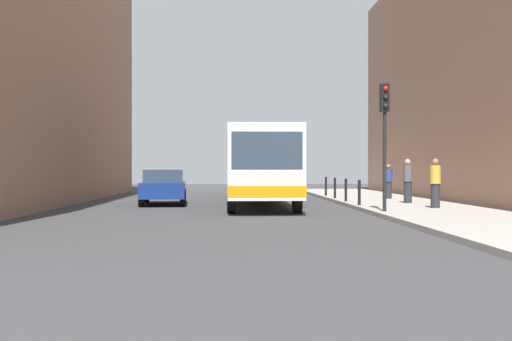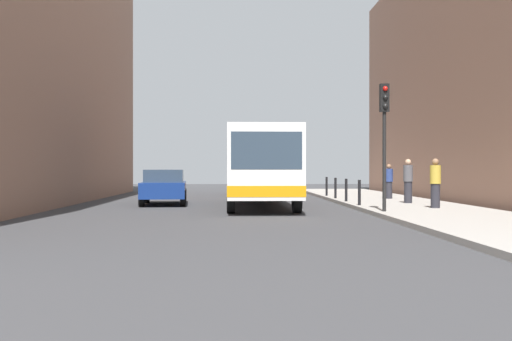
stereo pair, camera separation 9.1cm
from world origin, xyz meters
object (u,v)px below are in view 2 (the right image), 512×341
(pedestrian_near_signal, at_px, (435,183))
(pedestrian_mid_sidewalk, at_px, (408,181))
(bollard_near, at_px, (359,192))
(bollard_farthest, at_px, (327,186))
(bus, at_px, (259,164))
(bollard_mid, at_px, (346,190))
(car_behind_bus, at_px, (247,181))
(traffic_light, at_px, (384,123))
(car_beside_bus, at_px, (164,186))
(pedestrian_far_sidewalk, at_px, (389,181))
(bollard_far, at_px, (335,188))

(pedestrian_near_signal, xyz_separation_m, pedestrian_mid_sidewalk, (-0.06, 3.22, 0.01))
(bollard_near, xyz_separation_m, pedestrian_mid_sidewalk, (2.24, 1.41, 0.40))
(bollard_farthest, relative_size, pedestrian_near_signal, 0.55)
(bus, bearing_deg, bollard_mid, -167.38)
(car_behind_bus, height_order, traffic_light, traffic_light)
(pedestrian_near_signal, height_order, pedestrian_mid_sidewalk, pedestrian_mid_sidewalk)
(bus, height_order, car_beside_bus, bus)
(pedestrian_near_signal, bearing_deg, pedestrian_far_sidewalk, -155.90)
(car_beside_bus, bearing_deg, car_behind_bus, -114.18)
(bollard_far, bearing_deg, pedestrian_far_sidewalk, -10.44)
(pedestrian_near_signal, xyz_separation_m, pedestrian_far_sidewalk, (0.07, 6.92, -0.08))
(bollard_mid, xyz_separation_m, pedestrian_mid_sidewalk, (2.24, -1.37, 0.40))
(car_beside_bus, relative_size, pedestrian_near_signal, 2.60)
(traffic_light, bearing_deg, car_behind_bus, 103.30)
(bus, relative_size, pedestrian_mid_sidewalk, 6.28)
(traffic_light, height_order, pedestrian_mid_sidewalk, traffic_light)
(bollard_far, relative_size, pedestrian_mid_sidewalk, 0.54)
(bus, height_order, pedestrian_far_sidewalk, bus)
(car_beside_bus, xyz_separation_m, bollard_farthest, (7.68, 4.97, -0.16))
(bollard_far, relative_size, pedestrian_near_signal, 0.55)
(car_beside_bus, distance_m, bollard_mid, 7.71)
(traffic_light, bearing_deg, bus, 124.92)
(traffic_light, distance_m, pedestrian_far_sidewalk, 9.17)
(pedestrian_far_sidewalk, bearing_deg, pedestrian_near_signal, 140.05)
(car_beside_bus, height_order, traffic_light, traffic_light)
(bollard_mid, bearing_deg, bollard_near, -90.00)
(car_behind_bus, xyz_separation_m, traffic_light, (4.00, -16.92, 2.22))
(bus, distance_m, traffic_light, 6.78)
(bollard_farthest, height_order, pedestrian_near_signal, pedestrian_near_signal)
(traffic_light, height_order, pedestrian_far_sidewalk, traffic_light)
(car_beside_bus, xyz_separation_m, car_behind_bus, (3.78, 10.04, 0.00))
(bollard_farthest, bearing_deg, pedestrian_far_sidewalk, -53.44)
(car_behind_bus, height_order, bollard_near, car_behind_bus)
(bollard_farthest, relative_size, pedestrian_mid_sidewalk, 0.54)
(traffic_light, distance_m, pedestrian_near_signal, 3.43)
(bollard_far, xyz_separation_m, bollard_farthest, (0.00, 2.77, 0.00))
(bollard_near, distance_m, pedestrian_far_sidewalk, 5.65)
(pedestrian_mid_sidewalk, height_order, pedestrian_far_sidewalk, pedestrian_mid_sidewalk)
(pedestrian_near_signal, relative_size, pedestrian_far_sidewalk, 1.09)
(bollard_near, bearing_deg, bollard_farthest, 90.00)
(bollard_far, xyz_separation_m, pedestrian_mid_sidewalk, (2.24, -4.14, 0.40))
(bollard_farthest, bearing_deg, traffic_light, -89.52)
(bollard_far, bearing_deg, car_behind_bus, 116.43)
(car_beside_bus, xyz_separation_m, pedestrian_far_sidewalk, (10.07, 1.75, 0.15))
(pedestrian_mid_sidewalk, relative_size, pedestrian_far_sidewalk, 1.11)
(car_behind_bus, relative_size, bollard_farthest, 4.71)
(car_beside_bus, relative_size, bollard_farthest, 4.74)
(car_beside_bus, distance_m, pedestrian_mid_sidewalk, 10.12)
(pedestrian_far_sidewalk, bearing_deg, bus, 78.18)
(bus, xyz_separation_m, car_beside_bus, (-3.97, 1.42, -0.94))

